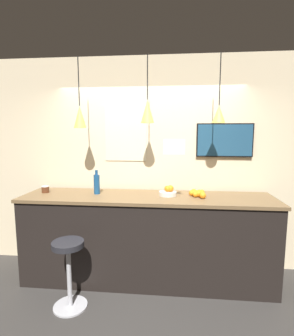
{
  "coord_description": "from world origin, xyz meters",
  "views": [
    {
      "loc": [
        0.32,
        -2.56,
        1.89
      ],
      "look_at": [
        0.0,
        0.6,
        1.45
      ],
      "focal_mm": 28.0,
      "sensor_mm": 36.0,
      "label": 1
    }
  ],
  "objects_px": {
    "juice_bottle": "(97,184)",
    "bar_stool": "(69,263)",
    "mounted_tv": "(225,140)",
    "fruit_bowl": "(168,192)",
    "spread_jar": "(45,189)"
  },
  "relations": [
    {
      "from": "juice_bottle",
      "to": "bar_stool",
      "type": "bearing_deg",
      "value": -100.39
    },
    {
      "from": "mounted_tv",
      "to": "fruit_bowl",
      "type": "bearing_deg",
      "value": -153.44
    },
    {
      "from": "fruit_bowl",
      "to": "juice_bottle",
      "type": "distance_m",
      "value": 0.92
    },
    {
      "from": "bar_stool",
      "to": "mounted_tv",
      "type": "height_order",
      "value": "mounted_tv"
    },
    {
      "from": "fruit_bowl",
      "to": "mounted_tv",
      "type": "height_order",
      "value": "mounted_tv"
    },
    {
      "from": "bar_stool",
      "to": "fruit_bowl",
      "type": "height_order",
      "value": "fruit_bowl"
    },
    {
      "from": "fruit_bowl",
      "to": "spread_jar",
      "type": "bearing_deg",
      "value": 179.97
    },
    {
      "from": "fruit_bowl",
      "to": "spread_jar",
      "type": "xyz_separation_m",
      "value": [
        -1.6,
        0.0,
        -0.0
      ]
    },
    {
      "from": "bar_stool",
      "to": "fruit_bowl",
      "type": "relative_size",
      "value": 3.37
    },
    {
      "from": "bar_stool",
      "to": "fruit_bowl",
      "type": "bearing_deg",
      "value": 33.22
    },
    {
      "from": "bar_stool",
      "to": "spread_jar",
      "type": "xyz_separation_m",
      "value": [
        -0.57,
        0.68,
        0.64
      ]
    },
    {
      "from": "spread_jar",
      "to": "mounted_tv",
      "type": "distance_m",
      "value": 2.45
    },
    {
      "from": "bar_stool",
      "to": "juice_bottle",
      "type": "xyz_separation_m",
      "value": [
        0.12,
        0.68,
        0.73
      ]
    },
    {
      "from": "bar_stool",
      "to": "mounted_tv",
      "type": "distance_m",
      "value": 2.42
    },
    {
      "from": "fruit_bowl",
      "to": "spread_jar",
      "type": "distance_m",
      "value": 1.6
    }
  ]
}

